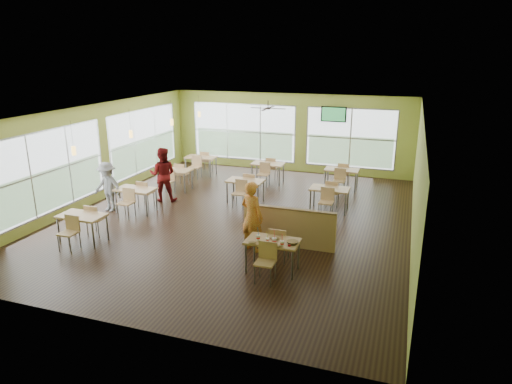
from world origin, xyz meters
TOP-DOWN VIEW (x-y plane):
  - room at (0.00, 0.00)m, footprint 12.00×12.04m
  - window_bays at (-2.65, 3.08)m, footprint 9.24×10.24m
  - main_table at (2.00, -3.00)m, footprint 1.22×1.52m
  - half_wall_divider at (2.00, -1.55)m, footprint 2.40×0.14m
  - dining_tables at (-1.05, 1.71)m, footprint 6.92×8.72m
  - pendant_lights at (-3.20, 0.68)m, footprint 0.11×7.31m
  - ceiling_fan at (-0.00, 3.00)m, footprint 1.25×1.25m
  - tv_backwall at (1.80, 5.90)m, footprint 1.00×0.07m
  - man_plaid at (1.18, -2.08)m, footprint 0.77×0.65m
  - patron_maroon at (-2.94, 0.74)m, footprint 1.05×0.92m
  - patron_grey at (-4.05, -0.72)m, footprint 1.08×0.70m
  - cup_blue at (1.69, -3.11)m, footprint 0.10×0.10m
  - cup_yellow at (1.92, -3.17)m, footprint 0.08×0.08m
  - cup_red_near at (2.09, -3.18)m, footprint 0.11×0.11m
  - cup_red_far at (2.28, -3.23)m, footprint 0.09×0.09m
  - food_basket at (2.47, -3.03)m, footprint 0.27×0.27m
  - ketchup_cup at (2.44, -3.18)m, footprint 0.06×0.06m
  - wrapper_left at (1.61, -3.30)m, footprint 0.19×0.18m
  - wrapper_mid at (2.01, -2.91)m, footprint 0.25×0.23m
  - wrapper_right at (2.20, -3.30)m, footprint 0.15×0.13m

SIDE VIEW (x-z plane):
  - half_wall_divider at x=2.00m, z-range 0.00..1.04m
  - dining_tables at x=-1.05m, z-range 0.20..1.07m
  - main_table at x=2.00m, z-range 0.20..1.07m
  - ketchup_cup at x=2.44m, z-range 0.75..0.78m
  - wrapper_right at x=2.20m, z-range 0.75..0.79m
  - wrapper_left at x=1.61m, z-range 0.75..0.79m
  - wrapper_mid at x=2.01m, z-range 0.75..0.81m
  - food_basket at x=2.47m, z-range 0.75..0.81m
  - patron_grey at x=-4.05m, z-range 0.00..1.57m
  - cup_yellow at x=1.92m, z-range 0.66..0.96m
  - cup_red_far at x=2.28m, z-range 0.66..0.97m
  - cup_blue at x=1.69m, z-range 0.64..1.00m
  - cup_red_near at x=2.09m, z-range 0.64..1.02m
  - man_plaid at x=1.18m, z-range 0.00..1.81m
  - patron_maroon at x=-2.94m, z-range 0.00..1.82m
  - window_bays at x=-2.65m, z-range 0.29..2.66m
  - room at x=0.00m, z-range 0.00..3.20m
  - tv_backwall at x=1.80m, z-range 2.15..2.75m
  - pendant_lights at x=-3.20m, z-range 2.02..2.88m
  - ceiling_fan at x=0.00m, z-range 2.80..3.09m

